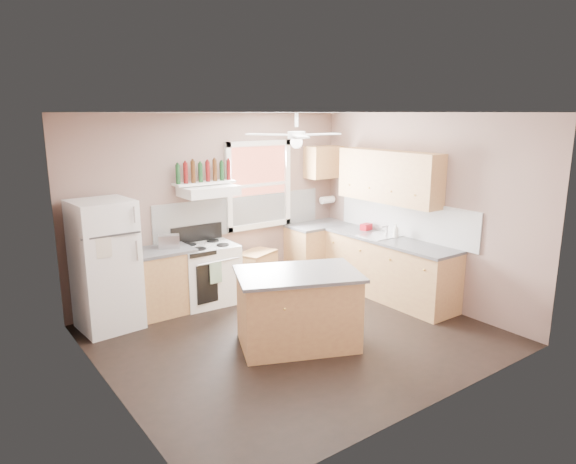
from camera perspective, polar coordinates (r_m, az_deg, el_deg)
floor at (r=6.50m, az=0.87°, el=-11.42°), size 4.50×4.50×0.00m
ceiling at (r=5.91m, az=0.96°, el=13.14°), size 4.50×4.50×0.00m
wall_back at (r=7.74m, az=-8.17°, el=2.96°), size 4.50×0.05×2.70m
wall_right at (r=7.62m, az=14.70°, el=2.51°), size 0.05×4.00×2.70m
wall_left at (r=5.07m, az=-20.11°, el=-3.11°), size 0.05×4.00×2.70m
backsplash_back at (r=7.96m, az=-5.13°, el=2.03°), size 2.90×0.03×0.55m
backsplash_right at (r=7.82m, az=12.75°, el=1.56°), size 0.03×2.60×0.55m
window_view at (r=8.04m, az=-3.35°, el=5.25°), size 1.00×0.02×1.20m
window_frame at (r=8.02m, az=-3.24°, el=5.23°), size 1.16×0.07×1.36m
refrigerator at (r=6.84m, az=-19.63°, el=-3.51°), size 0.75×0.73×1.66m
base_cabinet_left at (r=7.25m, az=-14.14°, el=-5.52°), size 0.90×0.60×0.86m
counter_left at (r=7.12m, az=-14.34°, el=-2.09°), size 0.92×0.62×0.04m
toaster at (r=7.16m, az=-13.08°, el=-1.02°), size 0.32×0.26×0.18m
stove at (r=7.50m, az=-8.92°, el=-4.64°), size 0.85×0.69×0.86m
range_hood at (r=7.35m, az=-8.80°, el=4.54°), size 0.78×0.50×0.14m
bottle_shelf at (r=7.45m, az=-9.26°, el=5.40°), size 0.90×0.26×0.03m
cart at (r=8.04m, az=-3.45°, el=-4.29°), size 0.70×0.59×0.59m
base_cabinet_corner at (r=8.63m, az=3.36°, el=-2.13°), size 1.00×0.60×0.86m
base_cabinet_right at (r=7.79m, az=11.08°, el=-4.06°), size 0.60×2.20×0.86m
counter_corner at (r=8.53m, az=3.40°, el=0.78°), size 1.02×0.62×0.04m
counter_right at (r=7.66m, az=11.18°, el=-0.85°), size 0.62×2.22×0.04m
sink at (r=7.79m, az=10.11°, el=-0.46°), size 0.55×0.45×0.03m
faucet at (r=7.89m, az=10.94°, el=0.23°), size 0.03×0.03×0.14m
upper_cabinet_right at (r=7.74m, az=11.09°, el=6.07°), size 0.33×1.80×0.76m
upper_cabinet_corner at (r=8.60m, az=3.98°, el=7.76°), size 0.60×0.33×0.52m
paper_towel at (r=8.78m, az=4.39°, el=3.59°), size 0.26×0.12×0.12m
island at (r=6.10m, az=1.10°, el=-8.69°), size 1.56×1.30×0.86m
island_top at (r=5.95m, az=1.12°, el=-4.67°), size 1.66×1.40×0.04m
ceiling_fan_hub at (r=5.92m, az=0.95°, el=10.72°), size 0.20×0.20×0.08m
soap_bottle at (r=7.68m, az=11.88°, el=0.12°), size 0.12×0.12×0.21m
red_caddy at (r=8.14m, az=8.68°, el=0.57°), size 0.20×0.15×0.10m
wine_bottles at (r=7.43m, az=-9.30°, el=6.62°), size 0.86×0.06×0.31m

